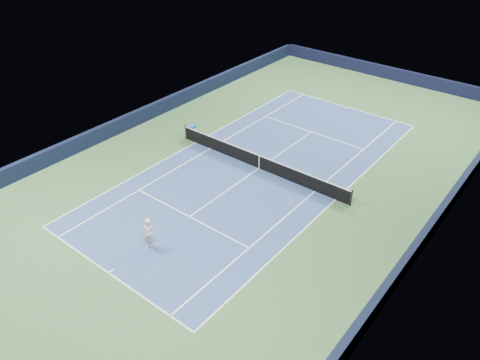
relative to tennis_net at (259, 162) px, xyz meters
The scene contains 19 objects.
ground 0.50m from the tennis_net, ahead, with size 40.00×40.00×0.00m, color #335C32.
wall_far 19.83m from the tennis_net, 90.00° to the left, with size 22.00×0.35×1.10m, color black.
wall_right 10.83m from the tennis_net, ahead, with size 0.35×40.00×1.10m, color black.
wall_left 10.83m from the tennis_net, behind, with size 0.35×40.00×1.10m, color #101732.
court_surface 0.50m from the tennis_net, ahead, with size 10.97×23.77×0.01m, color navy.
baseline_far 11.90m from the tennis_net, 90.00° to the left, with size 10.97×0.08×0.00m, color white.
baseline_near 11.90m from the tennis_net, 90.00° to the right, with size 10.97×0.08×0.00m, color white.
sideline_doubles_right 5.51m from the tennis_net, ahead, with size 0.08×23.77×0.00m, color white.
sideline_doubles_left 5.51m from the tennis_net, behind, with size 0.08×23.77×0.00m, color white.
sideline_singles_right 4.14m from the tennis_net, ahead, with size 0.08×23.77×0.00m, color white.
sideline_singles_left 4.14m from the tennis_net, behind, with size 0.08×23.77×0.00m, color white.
service_line_far 6.42m from the tennis_net, 90.00° to the left, with size 8.23×0.08×0.00m, color white.
service_line_near 6.42m from the tennis_net, 90.00° to the right, with size 8.23×0.08×0.00m, color white.
center_service_line 0.50m from the tennis_net, ahead, with size 0.08×12.80×0.00m, color white.
center_mark_far 11.75m from the tennis_net, 90.00° to the left, with size 0.08×0.30×0.00m, color white.
center_mark_near 11.75m from the tennis_net, 90.00° to the right, with size 0.08×0.30×0.00m, color white.
tennis_net is the anchor object (origin of this frame).
sponsor_cube 6.42m from the tennis_net, behind, with size 0.59×0.50×0.81m.
tennis_player 9.51m from the tennis_net, 88.03° to the right, with size 0.86×1.32×2.69m.
Camera 1 is at (14.76, -20.52, 15.71)m, focal length 35.00 mm.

